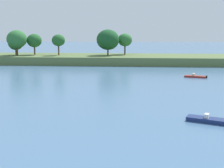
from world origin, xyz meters
TOP-DOWN VIEW (x-y plane):
  - treeline_island at (2.45, 77.15)m, footprint 90.28×15.18m
  - fishing_skiff at (32.63, 51.18)m, footprint 4.96×2.70m
  - small_motorboat at (28.39, 16.30)m, footprint 5.71×3.62m

SIDE VIEW (x-z plane):
  - fishing_skiff at x=32.63m, z-range -0.22..0.68m
  - small_motorboat at x=28.39m, z-range -0.23..0.80m
  - treeline_island at x=2.45m, z-range -2.55..7.54m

